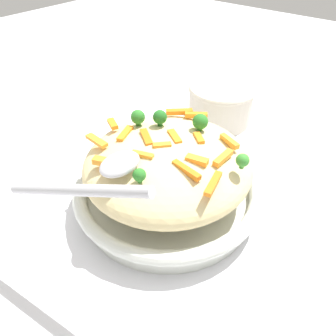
{
  "coord_description": "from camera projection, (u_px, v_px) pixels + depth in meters",
  "views": [
    {
      "loc": [
        0.29,
        0.23,
        0.37
      ],
      "look_at": [
        0.0,
        0.0,
        0.07
      ],
      "focal_mm": 35.66,
      "sensor_mm": 36.0,
      "label": 1
    }
  ],
  "objects": [
    {
      "name": "carrot_piece_6",
      "position": [
        199.0,
        138.0,
        0.46
      ],
      "size": [
        0.02,
        0.03,
        0.01
      ],
      "primitive_type": "cube",
      "rotation": [
        0.0,
        0.0,
        0.91
      ],
      "color": "orange",
      "rests_on": "pasta_mound"
    },
    {
      "name": "broccoli_floret_3",
      "position": [
        138.0,
        117.0,
        0.48
      ],
      "size": [
        0.02,
        0.02,
        0.03
      ],
      "color": "#296820",
      "rests_on": "pasta_mound"
    },
    {
      "name": "carrot_piece_12",
      "position": [
        213.0,
        183.0,
        0.39
      ],
      "size": [
        0.04,
        0.02,
        0.01
      ],
      "primitive_type": "cube",
      "rotation": [
        0.0,
        0.0,
        3.39
      ],
      "color": "orange",
      "rests_on": "pasta_mound"
    },
    {
      "name": "broccoli_floret_4",
      "position": [
        243.0,
        160.0,
        0.41
      ],
      "size": [
        0.02,
        0.02,
        0.02
      ],
      "color": "#377928",
      "rests_on": "pasta_mound"
    },
    {
      "name": "serving_spoon",
      "position": [
        105.0,
        173.0,
        0.37
      ],
      "size": [
        0.14,
        0.17,
        0.07
      ],
      "color": "#B7B7BC",
      "rests_on": "pasta_mound"
    },
    {
      "name": "carrot_piece_15",
      "position": [
        196.0,
        115.0,
        0.51
      ],
      "size": [
        0.03,
        0.03,
        0.01
      ],
      "primitive_type": "cube",
      "rotation": [
        0.0,
        0.0,
        5.34
      ],
      "color": "orange",
      "rests_on": "pasta_mound"
    },
    {
      "name": "companion_bowl",
      "position": [
        220.0,
        103.0,
        0.69
      ],
      "size": [
        0.13,
        0.13,
        0.08
      ],
      "color": "beige",
      "rests_on": "ground_plane"
    },
    {
      "name": "carrot_piece_9",
      "position": [
        197.0,
        160.0,
        0.42
      ],
      "size": [
        0.02,
        0.03,
        0.01
      ],
      "primitive_type": "cube",
      "rotation": [
        0.0,
        0.0,
        1.8
      ],
      "color": "orange",
      "rests_on": "pasta_mound"
    },
    {
      "name": "broccoli_floret_2",
      "position": [
        200.0,
        122.0,
        0.47
      ],
      "size": [
        0.02,
        0.02,
        0.03
      ],
      "color": "#296820",
      "rests_on": "pasta_mound"
    },
    {
      "name": "carrot_piece_3",
      "position": [
        229.0,
        141.0,
        0.46
      ],
      "size": [
        0.02,
        0.03,
        0.01
      ],
      "primitive_type": "cube",
      "rotation": [
        0.0,
        0.0,
        1.21
      ],
      "color": "orange",
      "rests_on": "pasta_mound"
    },
    {
      "name": "carrot_piece_0",
      "position": [
        186.0,
        170.0,
        0.41
      ],
      "size": [
        0.01,
        0.04,
        0.01
      ],
      "primitive_type": "cube",
      "rotation": [
        0.0,
        0.0,
        1.42
      ],
      "color": "orange",
      "rests_on": "pasta_mound"
    },
    {
      "name": "carrot_piece_2",
      "position": [
        173.0,
        136.0,
        0.46
      ],
      "size": [
        0.03,
        0.03,
        0.01
      ],
      "primitive_type": "cube",
      "rotation": [
        0.0,
        0.0,
        4.17
      ],
      "color": "orange",
      "rests_on": "pasta_mound"
    },
    {
      "name": "carrot_piece_10",
      "position": [
        97.0,
        140.0,
        0.46
      ],
      "size": [
        0.01,
        0.04,
        0.01
      ],
      "primitive_type": "cube",
      "rotation": [
        0.0,
        0.0,
        4.62
      ],
      "color": "orange",
      "rests_on": "pasta_mound"
    },
    {
      "name": "carrot_piece_4",
      "position": [
        146.0,
        137.0,
        0.46
      ],
      "size": [
        0.03,
        0.04,
        0.01
      ],
      "primitive_type": "cube",
      "rotation": [
        0.0,
        0.0,
        4.11
      ],
      "color": "orange",
      "rests_on": "pasta_mound"
    },
    {
      "name": "carrot_piece_5",
      "position": [
        223.0,
        158.0,
        0.43
      ],
      "size": [
        0.04,
        0.01,
        0.01
      ],
      "primitive_type": "cube",
      "rotation": [
        0.0,
        0.0,
        3.14
      ],
      "color": "orange",
      "rests_on": "pasta_mound"
    },
    {
      "name": "ground_plane",
      "position": [
        168.0,
        203.0,
        0.52
      ],
      "size": [
        2.4,
        2.4,
        0.0
      ],
      "primitive_type": "plane",
      "color": "silver"
    },
    {
      "name": "carrot_piece_8",
      "position": [
        106.0,
        162.0,
        0.42
      ],
      "size": [
        0.02,
        0.04,
        0.01
      ],
      "primitive_type": "cube",
      "rotation": [
        0.0,
        0.0,
        5.09
      ],
      "color": "orange",
      "rests_on": "pasta_mound"
    },
    {
      "name": "carrot_piece_14",
      "position": [
        179.0,
        112.0,
        0.52
      ],
      "size": [
        0.04,
        0.04,
        0.01
      ],
      "primitive_type": "cube",
      "rotation": [
        0.0,
        0.0,
        5.45
      ],
      "color": "orange",
      "rests_on": "pasta_mound"
    },
    {
      "name": "carrot_piece_1",
      "position": [
        165.0,
        147.0,
        0.44
      ],
      "size": [
        0.02,
        0.02,
        0.01
      ],
      "primitive_type": "cube",
      "rotation": [
        0.0,
        0.0,
        2.39
      ],
      "color": "orange",
      "rests_on": "pasta_mound"
    },
    {
      "name": "carrot_piece_13",
      "position": [
        113.0,
        124.0,
        0.49
      ],
      "size": [
        0.02,
        0.03,
        0.01
      ],
      "primitive_type": "cube",
      "rotation": [
        0.0,
        0.0,
        1.09
      ],
      "color": "orange",
      "rests_on": "pasta_mound"
    },
    {
      "name": "serving_bowl",
      "position": [
        168.0,
        191.0,
        0.5
      ],
      "size": [
        0.28,
        0.28,
        0.04
      ],
      "color": "silver",
      "rests_on": "ground_plane"
    },
    {
      "name": "broccoli_floret_0",
      "position": [
        139.0,
        175.0,
        0.39
      ],
      "size": [
        0.02,
        0.02,
        0.02
      ],
      "color": "#296820",
      "rests_on": "pasta_mound"
    },
    {
      "name": "pasta_mound",
      "position": [
        168.0,
        164.0,
        0.47
      ],
      "size": [
        0.24,
        0.24,
        0.08
      ],
      "primitive_type": "ellipsoid",
      "color": "#DBC689",
      "rests_on": "serving_bowl"
    },
    {
      "name": "broccoli_floret_1",
      "position": [
        160.0,
        117.0,
        0.48
      ],
      "size": [
        0.02,
        0.02,
        0.03
      ],
      "color": "#205B1C",
      "rests_on": "pasta_mound"
    },
    {
      "name": "carrot_piece_7",
      "position": [
        143.0,
        155.0,
        0.43
      ],
      "size": [
        0.02,
        0.03,
        0.01
      ],
      "primitive_type": "cube",
      "rotation": [
        0.0,
        0.0,
        5.06
      ],
      "color": "orange",
      "rests_on": "pasta_mound"
    },
    {
      "name": "carrot_piece_11",
      "position": [
        125.0,
        134.0,
        0.47
      ],
      "size": [
        0.04,
        0.02,
        0.01
      ],
      "primitive_type": "cube",
      "rotation": [
        0.0,
        0.0,
        0.35
      ],
      "color": "orange",
      "rests_on": "pasta_mound"
    }
  ]
}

